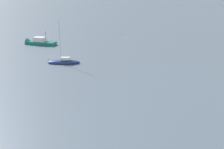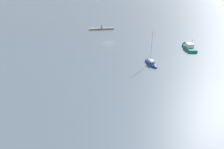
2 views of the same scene
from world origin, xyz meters
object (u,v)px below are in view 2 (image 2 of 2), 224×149
Objects in this scene: person_seated_brown_left at (102,28)px; umbrella_open_navy at (102,25)px; motorboat_teal_near at (189,47)px; sailboat_navy_mid at (151,63)px.

umbrella_open_navy reaches higher than person_seated_brown_left.
sailboat_navy_mid is at bearing -135.19° from motorboat_teal_near.
motorboat_teal_near is (-15.87, -10.66, 0.15)m from sailboat_navy_mid.
umbrella_open_navy is 39.82m from motorboat_teal_near.
umbrella_open_navy is 0.15× the size of sailboat_navy_mid.
motorboat_teal_near reaches higher than umbrella_open_navy.
sailboat_navy_mid is (-7.43, 42.80, -0.65)m from person_seated_brown_left.
motorboat_teal_near is at bearing 125.85° from umbrella_open_navy.
sailboat_navy_mid reaches higher than motorboat_teal_near.
sailboat_navy_mid is at bearing 98.47° from person_seated_brown_left.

